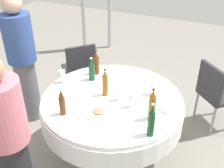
# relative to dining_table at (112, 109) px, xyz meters

# --- Properties ---
(ground_plane) EXTENTS (10.00, 10.00, 0.00)m
(ground_plane) POSITION_rel_dining_table_xyz_m (0.00, 0.00, -0.59)
(ground_plane) COLOR gray
(dining_table) EXTENTS (1.45, 1.45, 0.74)m
(dining_table) POSITION_rel_dining_table_xyz_m (0.00, 0.00, 0.00)
(dining_table) COLOR white
(dining_table) RESTS_ON ground_plane
(bottle_dark_green_left) EXTENTS (0.06, 0.06, 0.31)m
(bottle_dark_green_left) POSITION_rel_dining_table_xyz_m (-0.52, 0.37, 0.29)
(bottle_dark_green_left) COLOR #194728
(bottle_dark_green_left) RESTS_ON dining_table
(bottle_brown_front) EXTENTS (0.06, 0.06, 0.28)m
(bottle_brown_front) POSITION_rel_dining_table_xyz_m (0.30, 0.43, 0.27)
(bottle_brown_front) COLOR #593314
(bottle_brown_front) RESTS_ON dining_table
(bottle_amber_east) EXTENTS (0.06, 0.06, 0.29)m
(bottle_amber_east) POSITION_rel_dining_table_xyz_m (0.08, -0.02, 0.28)
(bottle_amber_east) COLOR #8C5619
(bottle_amber_east) RESTS_ON dining_table
(bottle_amber_outer) EXTENTS (0.06, 0.06, 0.32)m
(bottle_amber_outer) POSITION_rel_dining_table_xyz_m (-0.46, 0.16, 0.29)
(bottle_amber_outer) COLOR #8C5619
(bottle_amber_outer) RESTS_ON dining_table
(bottle_brown_rear) EXTENTS (0.07, 0.07, 0.29)m
(bottle_brown_rear) POSITION_rel_dining_table_xyz_m (0.37, -0.37, 0.28)
(bottle_brown_rear) COLOR #593314
(bottle_brown_rear) RESTS_ON dining_table
(bottle_dark_green_mid) EXTENTS (0.07, 0.07, 0.27)m
(bottle_dark_green_mid) POSITION_rel_dining_table_xyz_m (0.35, -0.23, 0.27)
(bottle_dark_green_mid) COLOR #194728
(bottle_dark_green_mid) RESTS_ON dining_table
(wine_glass_outer) EXTENTS (0.06, 0.06, 0.13)m
(wine_glass_outer) POSITION_rel_dining_table_xyz_m (-0.08, 0.02, 0.24)
(wine_glass_outer) COLOR white
(wine_glass_outer) RESTS_ON dining_table
(wine_glass_rear) EXTENTS (0.06, 0.06, 0.14)m
(wine_glass_rear) POSITION_rel_dining_table_xyz_m (-0.22, 0.07, 0.25)
(wine_glass_rear) COLOR white
(wine_glass_rear) RESTS_ON dining_table
(wine_glass_mid) EXTENTS (0.07, 0.07, 0.14)m
(wine_glass_mid) POSITION_rel_dining_table_xyz_m (0.62, -0.04, 0.24)
(wine_glass_mid) COLOR white
(wine_glass_mid) RESTS_ON dining_table
(wine_glass_inner) EXTENTS (0.08, 0.08, 0.14)m
(wine_glass_inner) POSITION_rel_dining_table_xyz_m (-0.34, -0.22, 0.25)
(wine_glass_inner) COLOR white
(wine_glass_inner) RESTS_ON dining_table
(plate_north) EXTENTS (0.25, 0.25, 0.02)m
(plate_north) POSITION_rel_dining_table_xyz_m (-0.02, -0.53, 0.15)
(plate_north) COLOR white
(plate_north) RESTS_ON dining_table
(plate_south) EXTENTS (0.25, 0.25, 0.04)m
(plate_south) POSITION_rel_dining_table_xyz_m (0.00, 0.29, 0.16)
(plate_south) COLOR white
(plate_south) RESTS_ON dining_table
(plate_right) EXTENTS (0.23, 0.23, 0.02)m
(plate_right) POSITION_rel_dining_table_xyz_m (0.41, 0.12, 0.15)
(plate_right) COLOR white
(plate_right) RESTS_ON dining_table
(spoon_front) EXTENTS (0.02, 0.18, 0.00)m
(spoon_front) POSITION_rel_dining_table_xyz_m (-0.22, 0.53, 0.15)
(spoon_front) COLOR silver
(spoon_front) RESTS_ON dining_table
(folded_napkin) EXTENTS (0.24, 0.24, 0.02)m
(folded_napkin) POSITION_rel_dining_table_xyz_m (-0.54, -0.06, 0.16)
(folded_napkin) COLOR white
(folded_napkin) RESTS_ON dining_table
(person_left) EXTENTS (0.34, 0.34, 1.53)m
(person_left) POSITION_rel_dining_table_xyz_m (0.44, 0.97, 0.20)
(person_left) COLOR #26262B
(person_left) RESTS_ON ground_plane
(person_front) EXTENTS (0.34, 0.34, 1.62)m
(person_front) POSITION_rel_dining_table_xyz_m (1.24, -0.14, 0.26)
(person_front) COLOR slate
(person_front) RESTS_ON ground_plane
(chair_mid) EXTENTS (0.57, 0.57, 0.87)m
(chair_mid) POSITION_rel_dining_table_xyz_m (-0.93, -0.92, -0.07)
(chair_mid) COLOR #2D2D33
(chair_mid) RESTS_ON ground_plane
(chair_inner) EXTENTS (0.57, 0.57, 0.87)m
(chair_inner) POSITION_rel_dining_table_xyz_m (0.86, -0.78, -0.07)
(chair_inner) COLOR #2D2D33
(chair_inner) RESTS_ON ground_plane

